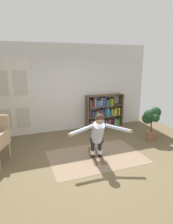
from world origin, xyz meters
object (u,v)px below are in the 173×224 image
Objects in this scene: bookshelf at (103,112)px; person_skier at (98,132)px; skis_pair at (96,155)px; potted_plant at (151,118)px.

bookshelf is 0.96× the size of person_skier.
bookshelf is 1.55× the size of skis_pair.
skis_pair is at bearing -119.75° from bookshelf.
bookshelf is at bearing 60.25° from skis_pair.
bookshelf is 1.81m from potted_plant.
skis_pair is at bearing -166.99° from potted_plant.
person_skier is at bearing -101.20° from skis_pair.
bookshelf reaches higher than skis_pair.
potted_plant is at bearing 17.93° from person_skier.
person_skier reaches higher than potted_plant.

